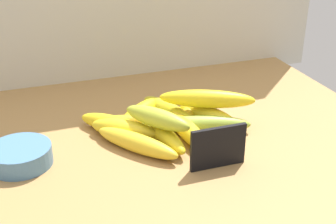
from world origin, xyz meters
TOP-DOWN VIEW (x-y plane):
  - counter_top at (0.00, 0.00)cm, footprint 110.00×76.00cm
  - chalkboard_sign at (11.11, -13.77)cm, footprint 11.00×1.80cm
  - fruit_bowl at (-24.12, -0.72)cm, footprint 12.03×12.03cm
  - banana_0 at (2.80, 9.53)cm, footprint 15.23×13.89cm
  - banana_1 at (-4.50, 6.17)cm, footprint 14.06×14.11cm
  - banana_2 at (9.77, -2.44)cm, footprint 5.63×20.89cm
  - banana_3 at (3.33, 3.07)cm, footprint 14.29×12.79cm
  - banana_4 at (9.03, 8.67)cm, footprint 9.85×17.45cm
  - banana_5 at (-0.36, 5.35)cm, footprint 16.92×9.58cm
  - banana_6 at (16.28, 2.88)cm, footprint 11.80×14.97cm
  - banana_7 at (14.17, -0.51)cm, footprint 20.11×10.41cm
  - banana_8 at (-1.81, -3.36)cm, footprint 15.02×17.90cm
  - banana_9 at (4.08, -1.20)cm, footprint 7.13×18.71cm
  - banana_10 at (-2.76, 2.59)cm, footprint 14.58×12.62cm
  - banana_11 at (14.15, 7.79)cm, footprint 11.91×17.43cm
  - banana_12 at (3.13, -1.65)cm, footprint 12.54×14.82cm
  - banana_13 at (16.00, 2.72)cm, footprint 20.73×12.35cm

SIDE VIEW (x-z plane):
  - counter_top at x=0.00cm, z-range 0.00..3.00cm
  - banana_3 at x=3.33cm, z-range 3.00..6.44cm
  - banana_11 at x=14.15cm, z-range 3.00..6.47cm
  - banana_5 at x=-0.36cm, z-range 3.00..6.71cm
  - fruit_bowl at x=-24.12cm, z-range 3.00..6.75cm
  - banana_1 at x=-4.50cm, z-range 3.00..6.87cm
  - banana_9 at x=4.08cm, z-range 3.00..6.87cm
  - banana_8 at x=-1.81cm, z-range 3.00..6.88cm
  - banana_2 at x=9.77cm, z-range 3.00..6.92cm
  - banana_4 at x=9.03cm, z-range 3.00..6.92cm
  - banana_7 at x=14.17cm, z-range 3.00..6.94cm
  - banana_0 at x=2.80cm, z-range 3.00..7.07cm
  - banana_10 at x=-2.76cm, z-range 3.00..7.26cm
  - banana_6 at x=16.28cm, z-range 3.00..7.35cm
  - chalkboard_sign at x=11.11cm, z-range 2.66..11.06cm
  - banana_12 at x=3.13cm, z-range 6.87..10.87cm
  - banana_13 at x=16.00cm, z-range 7.35..11.37cm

